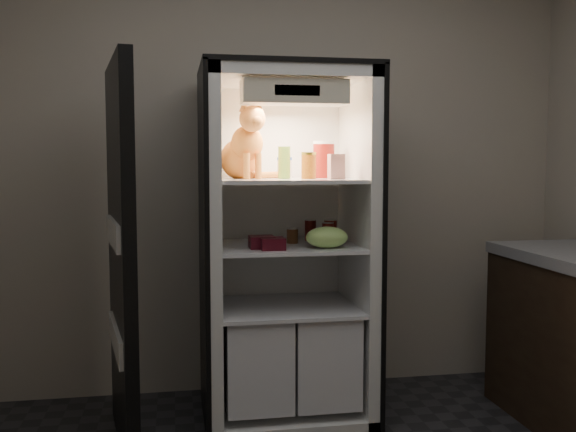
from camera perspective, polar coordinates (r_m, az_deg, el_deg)
name	(u,v)px	position (r m, az deg, el deg)	size (l,w,h in m)	color
room_shell	(358,87)	(2.12, 6.22, 11.34)	(3.60, 3.60, 3.60)	white
refrigerator	(285,270)	(3.50, -0.30, -4.82)	(0.90, 0.72, 1.88)	white
fridge_door	(121,260)	(3.16, -14.61, -3.79)	(0.20, 0.87, 1.85)	black
tabby_cat	(244,150)	(3.43, -3.95, 5.91)	(0.38, 0.41, 0.41)	orange
parmesan_shaker	(284,163)	(3.40, -0.34, 4.77)	(0.07, 0.07, 0.17)	#238226
mayo_tub	(285,168)	(3.53, -0.31, 4.32)	(0.08, 0.08, 0.11)	white
salsa_jar	(309,165)	(3.38, 1.85, 4.51)	(0.08, 0.08, 0.14)	maroon
pepper_jar	(324,160)	(3.56, 3.20, 5.03)	(0.12, 0.12, 0.20)	maroon
cream_carton	(336,167)	(3.32, 4.31, 4.40)	(0.08, 0.08, 0.13)	white
soda_can_a	(310,230)	(3.58, 2.01, -1.26)	(0.06, 0.06, 0.12)	black
soda_can_b	(330,231)	(3.47, 3.80, -1.37)	(0.07, 0.07, 0.13)	black
soda_can_c	(328,233)	(3.43, 3.57, -1.54)	(0.06, 0.06, 0.12)	black
condiment_jar	(292,235)	(3.47, 0.39, -1.72)	(0.06, 0.06, 0.09)	#563118
grape_bag	(327,237)	(3.28, 3.48, -1.90)	(0.22, 0.16, 0.11)	#93C65C
berry_box_left	(262,242)	(3.27, -2.35, -2.33)	(0.12, 0.12, 0.06)	#490C11
berry_box_right	(273,244)	(3.22, -1.38, -2.47)	(0.12, 0.12, 0.06)	#490C11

